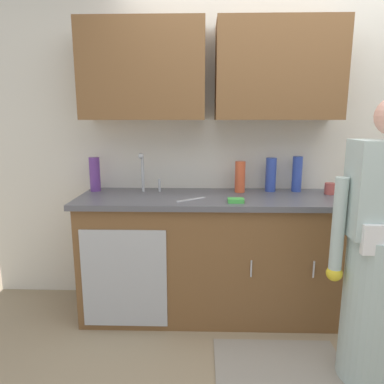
# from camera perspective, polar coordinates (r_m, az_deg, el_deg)

# --- Properties ---
(ground_plane) EXTENTS (9.00, 9.00, 0.00)m
(ground_plane) POSITION_cam_1_polar(r_m,az_deg,el_deg) (2.48, 17.27, -26.13)
(ground_plane) COLOR #998466
(kitchen_wall_with_uppers) EXTENTS (4.80, 0.44, 2.70)m
(kitchen_wall_with_uppers) POSITION_cam_1_polar(r_m,az_deg,el_deg) (2.92, 11.10, 10.93)
(kitchen_wall_with_uppers) COLOR silver
(kitchen_wall_with_uppers) RESTS_ON ground
(counter_cabinet) EXTENTS (1.90, 0.62, 0.90)m
(counter_cabinet) POSITION_cam_1_polar(r_m,az_deg,el_deg) (2.79, 2.68, -10.53)
(counter_cabinet) COLOR brown
(counter_cabinet) RESTS_ON ground
(countertop) EXTENTS (1.96, 0.66, 0.04)m
(countertop) POSITION_cam_1_polar(r_m,az_deg,el_deg) (2.65, 2.84, -1.05)
(countertop) COLOR #595960
(countertop) RESTS_ON counter_cabinet
(sink) EXTENTS (0.50, 0.36, 0.35)m
(sink) POSITION_cam_1_polar(r_m,az_deg,el_deg) (2.69, -7.56, -0.84)
(sink) COLOR #B7BABF
(sink) RESTS_ON counter_cabinet
(person_at_sink) EXTENTS (0.55, 0.34, 1.62)m
(person_at_sink) POSITION_cam_1_polar(r_m,az_deg,el_deg) (2.25, 27.93, -10.87)
(person_at_sink) COLOR white
(person_at_sink) RESTS_ON ground
(floor_mat) EXTENTS (0.80, 0.50, 0.01)m
(floor_mat) POSITION_cam_1_polar(r_m,az_deg,el_deg) (2.49, 13.96, -25.62)
(floor_mat) COLOR gray
(floor_mat) RESTS_ON ground
(bottle_cleaner_spray) EXTENTS (0.08, 0.08, 0.27)m
(bottle_cleaner_spray) POSITION_cam_1_polar(r_m,az_deg,el_deg) (2.86, 12.66, 2.76)
(bottle_cleaner_spray) COLOR #334CB2
(bottle_cleaner_spray) RESTS_ON countertop
(bottle_dish_liquid) EXTENTS (0.08, 0.08, 0.28)m
(bottle_dish_liquid) POSITION_cam_1_polar(r_m,az_deg,el_deg) (2.91, 16.67, 2.81)
(bottle_dish_liquid) COLOR #334CB2
(bottle_dish_liquid) RESTS_ON countertop
(bottle_water_short) EXTENTS (0.08, 0.08, 0.24)m
(bottle_water_short) POSITION_cam_1_polar(r_m,az_deg,el_deg) (2.78, 7.79, 2.45)
(bottle_water_short) COLOR #E05933
(bottle_water_short) RESTS_ON countertop
(bottle_soap) EXTENTS (0.08, 0.08, 0.27)m
(bottle_soap) POSITION_cam_1_polar(r_m,az_deg,el_deg) (2.91, -15.48, 2.79)
(bottle_soap) COLOR #66388C
(bottle_soap) RESTS_ON countertop
(cup_by_sink) EXTENTS (0.08, 0.08, 0.09)m
(cup_by_sink) POSITION_cam_1_polar(r_m,az_deg,el_deg) (2.89, 21.42, 0.52)
(cup_by_sink) COLOR #B24C47
(cup_by_sink) RESTS_ON countertop
(knife_on_counter) EXTENTS (0.20, 0.17, 0.01)m
(knife_on_counter) POSITION_cam_1_polar(r_m,az_deg,el_deg) (2.51, -0.19, -1.21)
(knife_on_counter) COLOR silver
(knife_on_counter) RESTS_ON countertop
(sponge) EXTENTS (0.11, 0.07, 0.03)m
(sponge) POSITION_cam_1_polar(r_m,az_deg,el_deg) (2.44, 7.12, -1.37)
(sponge) COLOR #4CBF4C
(sponge) RESTS_ON countertop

